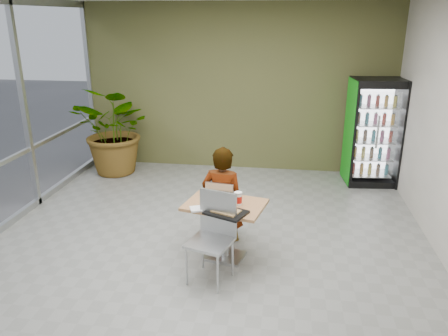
{
  "coord_description": "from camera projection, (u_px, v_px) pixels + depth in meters",
  "views": [
    {
      "loc": [
        0.99,
        -4.93,
        2.92
      ],
      "look_at": [
        0.19,
        0.54,
        1.0
      ],
      "focal_mm": 35.0,
      "sensor_mm": 36.0,
      "label": 1
    }
  ],
  "objects": [
    {
      "name": "chair_near",
      "position": [
        214.0,
        229.0,
        5.01
      ],
      "size": [
        0.58,
        0.58,
        1.04
      ],
      "rotation": [
        0.0,
        0.0,
        -0.3
      ],
      "color": "#ACAFB1",
      "rests_on": "ground"
    },
    {
      "name": "chair_far",
      "position": [
        221.0,
        205.0,
        5.91
      ],
      "size": [
        0.43,
        0.43,
        0.86
      ],
      "rotation": [
        0.0,
        0.0,
        3.0
      ],
      "color": "#ACAFB1",
      "rests_on": "ground"
    },
    {
      "name": "potted_plant",
      "position": [
        117.0,
        130.0,
        8.35
      ],
      "size": [
        1.91,
        1.79,
        1.73
      ],
      "primitive_type": "imported",
      "rotation": [
        0.0,
        0.0,
        -0.34
      ],
      "color": "#2A5A24",
      "rests_on": "ground"
    },
    {
      "name": "beverage_fridge",
      "position": [
        373.0,
        132.0,
        7.82
      ],
      "size": [
        0.94,
        0.76,
        1.91
      ],
      "rotation": [
        0.0,
        0.0,
        0.11
      ],
      "color": "black",
      "rests_on": "ground"
    },
    {
      "name": "soda_cup",
      "position": [
        238.0,
        199.0,
        5.29
      ],
      "size": [
        0.09,
        0.09,
        0.17
      ],
      "color": "white",
      "rests_on": "dining_table"
    },
    {
      "name": "dining_table",
      "position": [
        225.0,
        219.0,
        5.43
      ],
      "size": [
        1.07,
        0.85,
        0.75
      ],
      "rotation": [
        0.0,
        0.0,
        -0.21
      ],
      "color": "tan",
      "rests_on": "ground"
    },
    {
      "name": "seated_woman",
      "position": [
        223.0,
        204.0,
        5.94
      ],
      "size": [
        0.64,
        0.47,
        1.62
      ],
      "primitive_type": "imported",
      "rotation": [
        0.0,
        0.0,
        3.0
      ],
      "color": "black",
      "rests_on": "ground"
    },
    {
      "name": "ground",
      "position": [
        204.0,
        253.0,
        5.7
      ],
      "size": [
        7.0,
        7.0,
        0.0
      ],
      "primitive_type": "plane",
      "color": "gray",
      "rests_on": "ground"
    },
    {
      "name": "room_envelope",
      "position": [
        202.0,
        134.0,
        5.17
      ],
      "size": [
        6.0,
        7.0,
        3.2
      ],
      "primitive_type": null,
      "color": "silver",
      "rests_on": "ground"
    },
    {
      "name": "napkin_stack",
      "position": [
        197.0,
        209.0,
        5.18
      ],
      "size": [
        0.21,
        0.21,
        0.02
      ],
      "primitive_type": "cube",
      "rotation": [
        0.0,
        0.0,
        0.37
      ],
      "color": "white",
      "rests_on": "dining_table"
    },
    {
      "name": "cafeteria_tray",
      "position": [
        226.0,
        213.0,
        5.07
      ],
      "size": [
        0.55,
        0.48,
        0.03
      ],
      "primitive_type": "cube",
      "rotation": [
        0.0,
        0.0,
        -0.4
      ],
      "color": "black",
      "rests_on": "dining_table"
    },
    {
      "name": "pizza_plate",
      "position": [
        227.0,
        202.0,
        5.36
      ],
      "size": [
        0.33,
        0.26,
        0.03
      ],
      "color": "white",
      "rests_on": "dining_table"
    }
  ]
}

